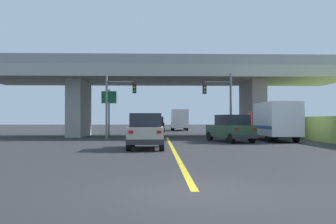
# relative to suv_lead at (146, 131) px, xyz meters

# --- Properties ---
(ground) EXTENTS (160.00, 160.00, 0.00)m
(ground) POSITION_rel_suv_lead_xyz_m (1.53, 15.80, -1.01)
(ground) COLOR #2B2B2D
(overpass_bridge) EXTENTS (35.47, 9.37, 7.44)m
(overpass_bridge) POSITION_rel_suv_lead_xyz_m (1.53, 15.80, 4.39)
(overpass_bridge) COLOR #A8A59E
(overpass_bridge) RESTS_ON ground
(lane_divider_stripe) EXTENTS (0.20, 25.48, 0.01)m
(lane_divider_stripe) POSITION_rel_suv_lead_xyz_m (1.53, 0.23, -1.01)
(lane_divider_stripe) COLOR yellow
(lane_divider_stripe) RESTS_ON ground
(suv_lead) EXTENTS (2.00, 4.32, 2.02)m
(suv_lead) POSITION_rel_suv_lead_xyz_m (0.00, 0.00, 0.00)
(suv_lead) COLOR #B7B29E
(suv_lead) RESTS_ON ground
(suv_crossing) EXTENTS (3.13, 5.02, 2.02)m
(suv_crossing) POSITION_rel_suv_lead_xyz_m (6.09, 6.22, 0.00)
(suv_crossing) COLOR #2D4C33
(suv_crossing) RESTS_ON ground
(box_truck) EXTENTS (2.33, 7.04, 2.97)m
(box_truck) POSITION_rel_suv_lead_xyz_m (9.79, 7.67, 0.56)
(box_truck) COLOR red
(box_truck) RESTS_ON ground
(sedan_oncoming) EXTENTS (1.99, 4.57, 2.02)m
(sedan_oncoming) POSITION_rel_suv_lead_xyz_m (0.55, 27.26, 0.00)
(sedan_oncoming) COLOR black
(sedan_oncoming) RESTS_ON ground
(traffic_signal_nearside) EXTENTS (2.42, 0.36, 5.49)m
(traffic_signal_nearside) POSITION_rel_suv_lead_xyz_m (5.92, 9.17, 2.41)
(traffic_signal_nearside) COLOR #56595E
(traffic_signal_nearside) RESTS_ON ground
(traffic_signal_farside) EXTENTS (2.59, 0.36, 5.41)m
(traffic_signal_farside) POSITION_rel_suv_lead_xyz_m (-2.79, 10.08, 2.44)
(traffic_signal_farside) COLOR slate
(traffic_signal_farside) RESTS_ON ground
(highway_sign) EXTENTS (1.44, 0.17, 4.51)m
(highway_sign) POSITION_rel_suv_lead_xyz_m (-3.95, 13.97, 2.27)
(highway_sign) COLOR #56595E
(highway_sign) RESTS_ON ground
(semi_truck_distant) EXTENTS (2.33, 7.08, 3.12)m
(semi_truck_distant) POSITION_rel_suv_lead_xyz_m (3.93, 34.40, 0.62)
(semi_truck_distant) COLOR silver
(semi_truck_distant) RESTS_ON ground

